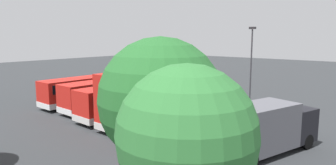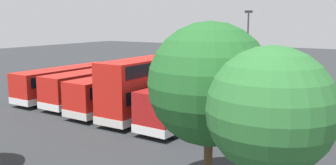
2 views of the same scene
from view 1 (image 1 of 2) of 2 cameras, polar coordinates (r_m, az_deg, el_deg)
name	(u,v)px [view 1 (image 1 of 2)]	position (r m, az deg, el deg)	size (l,w,h in m)	color
ground_plane	(191,98)	(36.96, 4.38, -2.87)	(140.00, 140.00, 0.00)	#2D3033
bus_single_deck_near_end	(188,109)	(24.25, 3.69, -5.04)	(3.20, 11.23, 2.95)	#A51919
bus_double_decker_second	(158,93)	(26.75, -1.84, -1.93)	(2.74, 11.91, 4.55)	red
bus_single_deck_third	(135,97)	(29.26, -6.11, -2.70)	(3.13, 12.12, 2.95)	red
bus_single_deck_fourth	(109,93)	(31.92, -10.92, -1.87)	(2.92, 10.41, 2.95)	red
bus_single_deck_fifth	(89,89)	(34.79, -14.51, -1.13)	(2.85, 10.82, 2.95)	red
box_truck_blue	(265,127)	(20.31, 17.69, -7.91)	(4.49, 7.90, 3.20)	#595960
car_hatchback_silver	(152,85)	(42.20, -2.98, -0.45)	(4.57, 4.13, 1.43)	#A5D14C
lamp_post_tall	(251,60)	(33.93, 15.25, 4.10)	(0.70, 0.30, 8.33)	#38383D
waste_bin_yellow	(183,93)	(37.50, 2.73, -1.95)	(0.60, 0.60, 0.95)	#333338
tree_midleft	(187,135)	(8.34, 3.49, -9.82)	(3.86, 3.86, 6.66)	#4C3823
tree_rightmost	(161,100)	(12.26, -1.38, -3.22)	(5.02, 5.02, 7.35)	#4C3823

